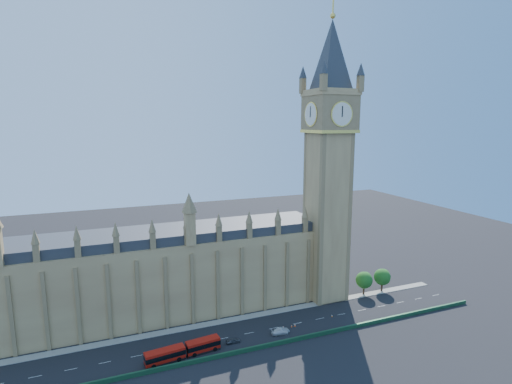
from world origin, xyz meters
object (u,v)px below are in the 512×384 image
object	(u,v)px
red_bus	(183,351)
car_white	(280,332)
car_silver	(282,330)
car_grey	(233,341)

from	to	relation	value
red_bus	car_white	bearing A→B (deg)	-4.44
red_bus	car_white	world-z (taller)	red_bus
car_silver	car_white	bearing A→B (deg)	129.31
red_bus	car_white	distance (m)	28.72
car_silver	red_bus	bearing A→B (deg)	96.00
red_bus	car_grey	bearing A→B (deg)	0.12
car_silver	car_white	xyz separation A→B (m)	(-0.95, -0.71, 0.00)
red_bus	car_silver	size ratio (longest dim) A/B	4.65
car_grey	car_silver	xyz separation A→B (m)	(15.13, 0.03, 0.05)
car_grey	car_white	distance (m)	14.20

